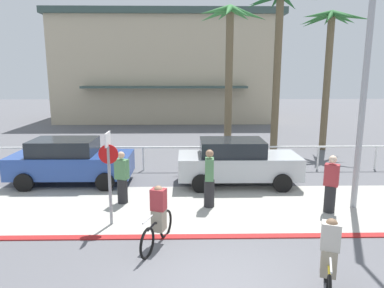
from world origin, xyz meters
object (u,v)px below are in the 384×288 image
Objects in this scene: palm_tree_2 at (330,42)px; pedestrian_2 at (331,186)px; cyclist_yellow_0 at (329,259)px; cyclist_black_1 at (158,217)px; car_blue_1 at (70,161)px; car_silver_2 at (237,162)px; streetlight_curb at (371,66)px; palm_tree_0 at (230,45)px; palm_tree_1 at (279,32)px; pedestrian_0 at (122,180)px; stop_sign_bike_lane at (109,165)px; pedestrian_1 at (209,181)px.

palm_tree_2 reaches higher than pedestrian_2.
cyclist_yellow_0 is 3.86m from cyclist_black_1.
car_blue_1 is 6.18m from car_silver_2.
car_blue_1 is 9.77m from cyclist_yellow_0.
palm_tree_0 is (-3.09, 7.17, 1.09)m from streetlight_curb.
palm_tree_1 is 7.57m from car_silver_2.
palm_tree_1 is at bearing 61.87° from cyclist_black_1.
pedestrian_0 is (-6.48, -6.82, -5.20)m from palm_tree_1.
pedestrian_0 is (-3.89, -1.87, -0.09)m from car_silver_2.
stop_sign_bike_lane is 3.13m from pedestrian_1.
palm_tree_1 is 1.78× the size of car_silver_2.
car_blue_1 is 2.53× the size of cyclist_black_1.
pedestrian_0 is at bearing 172.05° from pedestrian_2.
car_silver_2 reaches higher than cyclist_yellow_0.
streetlight_curb is 4.34× the size of cyclist_yellow_0.
cyclist_black_1 is 3.09m from pedestrian_0.
palm_tree_0 is 8.30m from pedestrian_1.
pedestrian_0 is at bearing -122.35° from palm_tree_0.
pedestrian_2 is (4.92, 1.91, 0.11)m from cyclist_black_1.
palm_tree_0 is at bearing -164.29° from palm_tree_2.
streetlight_curb reaches higher than pedestrian_0.
pedestrian_0 is at bearing -42.61° from car_blue_1.
stop_sign_bike_lane is 0.33× the size of palm_tree_1.
car_blue_1 is at bearing 137.39° from pedestrian_0.
palm_tree_0 is at bearing 73.44° from cyclist_black_1.
cyclist_yellow_0 is 0.99× the size of cyclist_black_1.
pedestrian_2 is at bearing -91.62° from palm_tree_1.
stop_sign_bike_lane is 0.36× the size of palm_tree_0.
pedestrian_2 is at bearing 67.64° from cyclist_yellow_0.
streetlight_curb is at bearing 58.13° from cyclist_yellow_0.
stop_sign_bike_lane is at bearing -134.61° from palm_tree_2.
stop_sign_bike_lane is 0.58× the size of car_silver_2.
palm_tree_1 is 9.28m from pedestrian_2.
cyclist_yellow_0 is 4.21m from pedestrian_2.
pedestrian_0 is at bearing -133.51° from palm_tree_1.
pedestrian_2 is (1.60, 3.89, 0.11)m from cyclist_yellow_0.
car_blue_1 is 5.59m from pedestrian_1.
pedestrian_2 is (6.29, 0.75, -0.87)m from stop_sign_bike_lane.
streetlight_curb is 1.70× the size of car_silver_2.
cyclist_black_1 is (-3.32, 1.98, 0.00)m from cyclist_yellow_0.
palm_tree_0 is 4.12× the size of cyclist_black_1.
pedestrian_1 is (1.38, 2.41, 0.16)m from cyclist_black_1.
pedestrian_0 is at bearing -139.82° from palm_tree_2.
pedestrian_2 is (2.17, -7.33, -4.56)m from palm_tree_0.
car_blue_1 is 1.00× the size of car_silver_2.
car_blue_1 is 2.55× the size of cyclist_yellow_0.
stop_sign_bike_lane is 9.79m from palm_tree_0.
streetlight_curb is 5.63m from pedestrian_1.
palm_tree_0 is 3.94× the size of pedestrian_1.
palm_tree_2 is at bearing 15.71° from palm_tree_0.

